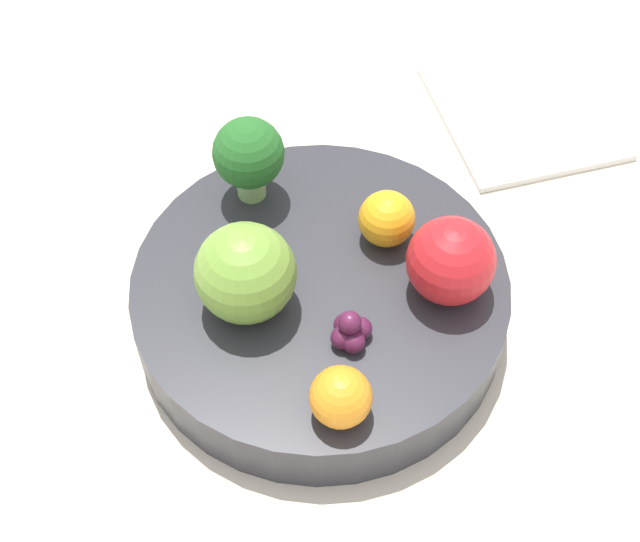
% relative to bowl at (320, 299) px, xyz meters
% --- Properties ---
extents(ground_plane, '(6.00, 6.00, 0.00)m').
position_rel_bowl_xyz_m(ground_plane, '(0.00, 0.00, -0.04)').
color(ground_plane, gray).
extents(table_surface, '(1.20, 1.20, 0.02)m').
position_rel_bowl_xyz_m(table_surface, '(0.00, 0.00, -0.03)').
color(table_surface, beige).
rests_on(table_surface, ground_plane).
extents(bowl, '(0.25, 0.25, 0.04)m').
position_rel_bowl_xyz_m(bowl, '(0.00, 0.00, 0.00)').
color(bowl, '#2D2D33').
rests_on(bowl, table_surface).
extents(broccoli, '(0.05, 0.05, 0.06)m').
position_rel_bowl_xyz_m(broccoli, '(0.02, -0.09, 0.06)').
color(broccoli, '#8CB76B').
rests_on(broccoli, bowl).
extents(apple_red, '(0.06, 0.06, 0.06)m').
position_rel_bowl_xyz_m(apple_red, '(0.05, -0.00, 0.05)').
color(apple_red, olive).
rests_on(apple_red, bowl).
extents(apple_green, '(0.06, 0.06, 0.06)m').
position_rel_bowl_xyz_m(apple_green, '(-0.07, 0.03, 0.05)').
color(apple_green, red).
rests_on(apple_green, bowl).
extents(orange_front, '(0.04, 0.04, 0.04)m').
position_rel_bowl_xyz_m(orange_front, '(-0.05, -0.02, 0.04)').
color(orange_front, orange).
rests_on(orange_front, bowl).
extents(orange_back, '(0.04, 0.04, 0.04)m').
position_rel_bowl_xyz_m(orange_back, '(0.02, 0.09, 0.04)').
color(orange_back, orange).
rests_on(orange_back, bowl).
extents(grape_cluster, '(0.03, 0.03, 0.03)m').
position_rel_bowl_xyz_m(grape_cluster, '(-0.00, 0.05, 0.03)').
color(grape_cluster, '#511938').
rests_on(grape_cluster, bowl).
extents(napkin, '(0.15, 0.16, 0.01)m').
position_rel_bowl_xyz_m(napkin, '(-0.23, -0.13, -0.02)').
color(napkin, white).
rests_on(napkin, table_surface).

